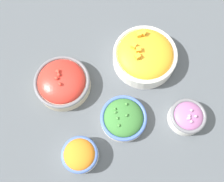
# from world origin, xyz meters

# --- Properties ---
(ground_plane) EXTENTS (3.00, 3.00, 0.00)m
(ground_plane) POSITION_xyz_m (0.00, 0.00, 0.00)
(ground_plane) COLOR #4C5156
(bowl_cherry_tomatoes) EXTENTS (0.19, 0.19, 0.08)m
(bowl_cherry_tomatoes) POSITION_xyz_m (0.15, -0.08, 0.03)
(bowl_cherry_tomatoes) COLOR beige
(bowl_cherry_tomatoes) RESTS_ON ground_plane
(bowl_broccoli) EXTENTS (0.15, 0.15, 0.06)m
(bowl_broccoli) POSITION_xyz_m (-0.01, 0.10, 0.02)
(bowl_broccoli) COLOR silver
(bowl_broccoli) RESTS_ON ground_plane
(bowl_squash) EXTENTS (0.22, 0.22, 0.10)m
(bowl_squash) POSITION_xyz_m (-0.15, -0.08, 0.04)
(bowl_squash) COLOR silver
(bowl_squash) RESTS_ON ground_plane
(bowl_red_onion) EXTENTS (0.11, 0.11, 0.07)m
(bowl_red_onion) POSITION_xyz_m (-0.20, 0.16, 0.03)
(bowl_red_onion) COLOR silver
(bowl_red_onion) RESTS_ON ground_plane
(bowl_carrots) EXTENTS (0.11, 0.11, 0.07)m
(bowl_carrots) POSITION_xyz_m (0.16, 0.16, 0.04)
(bowl_carrots) COLOR white
(bowl_carrots) RESTS_ON ground_plane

